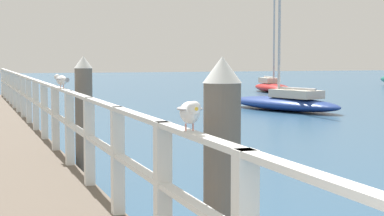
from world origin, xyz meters
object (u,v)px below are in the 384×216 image
Objects in this scene: dock_piling_near at (222,193)px; seagull_foreground at (190,111)px; boat_2 at (285,102)px; boat_0 at (272,86)px; seagull_background at (61,80)px; dock_piling_far at (84,120)px.

seagull_foreground is (-0.38, -0.38, 0.66)m from dock_piling_near.
seagull_foreground is at bearing -134.17° from boat_2.
boat_0 is at bearing 63.82° from dock_piling_near.
seagull_background is 0.08× the size of boat_0.
boat_2 is at bearing 34.67° from seagull_background.
boat_0 is (15.07, 30.26, -1.36)m from seagull_foreground.
dock_piling_far is at bearing -84.34° from seagull_foreground.
boat_2 reaches higher than dock_piling_near.
dock_piling_near is 1.00× the size of dock_piling_far.
dock_piling_far is 4.41× the size of seagull_background.
boat_0 is at bearing -107.46° from seagull_foreground.
dock_piling_far is 0.35× the size of boat_0.
dock_piling_far reaches higher than seagull_background.
seagull_background is (-0.00, 6.26, 0.00)m from seagull_foreground.
dock_piling_near is 6.12m from dock_piling_far.
dock_piling_far is 6.54m from seagull_foreground.
seagull_background is at bearing -148.49° from dock_piling_far.
seagull_foreground is at bearing 69.00° from boat_0.
seagull_foreground is at bearing -135.27° from dock_piling_near.
dock_piling_near is at bearing -102.41° from seagull_background.
dock_piling_far is (0.00, 6.12, 0.00)m from dock_piling_near.
boat_0 is (14.69, 23.77, -0.70)m from dock_piling_far.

